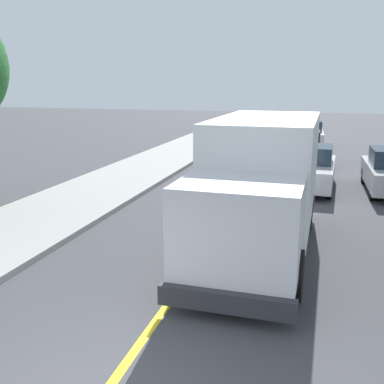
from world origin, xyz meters
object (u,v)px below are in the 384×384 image
object	(u,v)px
box_truck	(261,179)
parked_car_mid	(303,148)
parked_car_far	(308,135)
parked_car_near	(310,169)

from	to	relation	value
box_truck	parked_car_mid	xyz separation A→B (m)	(0.47, 12.64, -0.97)
parked_car_mid	parked_car_far	distance (m)	6.33
parked_car_near	parked_car_mid	bearing A→B (deg)	95.19
box_truck	parked_car_far	bearing A→B (deg)	88.42
parked_car_near	parked_car_mid	world-z (taller)	same
parked_car_near	parked_car_far	bearing A→B (deg)	92.18
box_truck	parked_car_near	distance (m)	7.23
parked_car_near	parked_car_far	distance (m)	11.88
box_truck	parked_car_far	world-z (taller)	box_truck
box_truck	parked_car_mid	distance (m)	12.68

